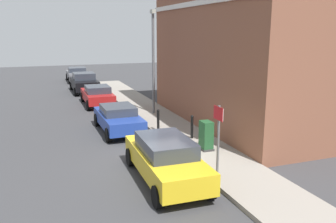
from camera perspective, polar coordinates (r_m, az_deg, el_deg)
name	(u,v)px	position (r m, az deg, el deg)	size (l,w,h in m)	color
ground	(158,161)	(13.38, -1.64, -7.93)	(80.00, 80.00, 0.00)	#38383A
sidewalk	(158,118)	(19.43, -1.59, -1.07)	(2.29, 30.00, 0.15)	gray
corner_building	(264,30)	(19.14, 15.20, 12.52)	(7.78, 11.58, 9.56)	brown
car_yellow	(166,158)	(11.46, -0.40, -7.54)	(1.87, 4.45, 1.43)	gold
car_blue	(118,118)	(17.08, -8.00, -1.03)	(1.81, 4.02, 1.28)	navy
car_red	(97,95)	(23.51, -11.29, 2.65)	(1.79, 3.98, 1.29)	maroon
car_black	(84,82)	(28.77, -13.34, 4.59)	(1.95, 4.18, 1.53)	black
car_grey	(77,74)	(34.96, -14.43, 5.85)	(1.89, 4.01, 1.37)	slate
utility_cabinet	(206,137)	(14.06, 6.15, -4.04)	(0.46, 0.61, 1.15)	#1E4C28
bollard_near_cabinet	(192,126)	(15.47, 3.88, -2.33)	(0.14, 0.14, 1.04)	black
bollard_far_kerb	(158,119)	(16.57, -1.59, -1.27)	(0.14, 0.14, 1.04)	black
street_sign	(218,130)	(11.46, 8.10, -2.91)	(0.08, 0.60, 2.30)	#59595B
lamppost	(153,57)	(19.89, -2.39, 8.68)	(0.20, 0.44, 5.72)	#59595B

